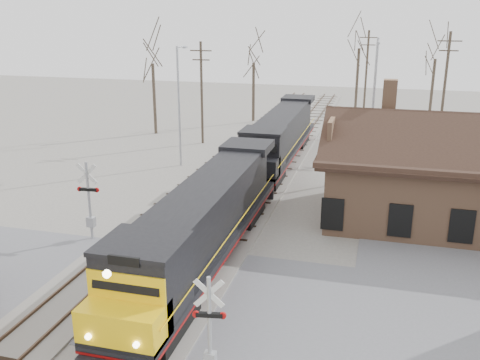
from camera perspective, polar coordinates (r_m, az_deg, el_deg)
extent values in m
plane|color=gray|center=(23.69, -6.02, -12.07)|extent=(140.00, 140.00, 0.00)
cube|color=slate|center=(23.69, -6.02, -12.04)|extent=(60.00, 9.00, 0.03)
cube|color=gray|center=(36.87, 2.29, -0.86)|extent=(3.40, 90.00, 0.12)
cube|color=#473323|center=(37.00, 1.21, -0.61)|extent=(0.08, 90.00, 0.14)
cube|color=#473323|center=(36.70, 3.38, -0.79)|extent=(0.08, 90.00, 0.14)
cube|color=gray|center=(38.07, -4.33, -0.31)|extent=(3.40, 90.00, 0.12)
cube|color=#473323|center=(38.27, -5.35, -0.06)|extent=(0.08, 90.00, 0.14)
cube|color=#473323|center=(37.81, -3.31, -0.23)|extent=(0.08, 90.00, 0.14)
cube|color=#976B4E|center=(32.90, 21.92, -0.89)|extent=(14.00, 8.00, 4.00)
cube|color=black|center=(32.35, 22.33, 2.65)|extent=(15.20, 9.20, 0.30)
cube|color=black|center=(29.90, 23.03, 3.42)|extent=(15.00, 4.71, 2.66)
cube|color=black|center=(34.36, 22.10, 5.20)|extent=(15.00, 4.71, 2.66)
cube|color=#976B4E|center=(33.01, 15.64, 8.39)|extent=(0.80, 0.80, 2.20)
cube|color=black|center=(21.15, -8.94, -14.53)|extent=(2.32, 3.71, 0.93)
cube|color=black|center=(31.39, -0.08, -3.31)|extent=(2.32, 3.71, 0.93)
cube|color=black|center=(25.77, -3.61, -6.36)|extent=(2.78, 18.55, 0.32)
cube|color=maroon|center=(25.85, -3.60, -6.77)|extent=(2.80, 18.55, 0.11)
cube|color=black|center=(26.25, -2.87, -2.50)|extent=(2.41, 13.45, 2.60)
cube|color=black|center=(19.42, -10.25, -10.29)|extent=(2.78, 2.60, 2.60)
cube|color=yellow|center=(18.59, -12.22, -14.57)|extent=(2.78, 1.67, 1.30)
cylinder|color=#FFF2CC|center=(16.88, -14.02, -9.70)|extent=(0.26, 0.10, 0.26)
cube|color=black|center=(37.82, 2.69, 0.32)|extent=(2.32, 3.71, 0.93)
cube|color=black|center=(49.27, 5.74, 4.31)|extent=(2.32, 3.71, 0.93)
cube|color=black|center=(43.32, 4.43, 3.53)|extent=(2.78, 18.55, 0.32)
cube|color=maroon|center=(43.37, 4.43, 3.27)|extent=(2.80, 18.55, 0.11)
cube|color=black|center=(44.11, 4.76, 5.69)|extent=(2.41, 13.45, 2.60)
cube|color=black|center=(36.44, 2.45, 3.22)|extent=(2.78, 2.60, 2.60)
cube|color=black|center=(35.17, 1.87, 1.37)|extent=(2.78, 1.67, 1.30)
cube|color=black|center=(34.71, 1.49, -1.25)|extent=(2.60, 0.25, 0.93)
cylinder|color=#A5A8AD|center=(17.79, -3.25, -15.74)|extent=(0.13, 0.13, 3.82)
cube|color=silver|center=(17.09, -3.33, -11.98)|extent=(0.99, 0.21, 1.00)
cube|color=silver|center=(17.09, -3.33, -11.98)|extent=(0.99, 0.21, 1.00)
cube|color=black|center=(17.48, -3.29, -14.17)|extent=(0.87, 0.29, 0.14)
cylinder|color=#B20C0C|center=(17.54, -4.72, -14.07)|extent=(0.24, 0.12, 0.23)
cylinder|color=#B20C0C|center=(17.43, -1.84, -14.25)|extent=(0.24, 0.12, 0.23)
cube|color=#A5A8AD|center=(18.38, -3.19, -18.48)|extent=(0.38, 0.29, 0.48)
cylinder|color=#A5A8AD|center=(29.26, -15.79, -2.18)|extent=(0.15, 0.15, 4.28)
cube|color=silver|center=(28.81, -16.03, 0.63)|extent=(1.12, 0.14, 1.12)
cube|color=silver|center=(28.81, -16.03, 0.63)|extent=(1.12, 0.14, 1.12)
cube|color=black|center=(29.06, -15.89, -0.98)|extent=(0.97, 0.24, 0.16)
cylinder|color=#B20C0C|center=(28.86, -15.03, -1.04)|extent=(0.26, 0.10, 0.26)
cylinder|color=#B20C0C|center=(29.27, -16.74, -0.93)|extent=(0.26, 0.10, 0.26)
cube|color=#A5A8AD|center=(29.66, -15.60, -4.32)|extent=(0.43, 0.32, 0.54)
cylinder|color=#A5A8AD|center=(41.80, -6.53, 7.68)|extent=(0.18, 0.18, 9.24)
cylinder|color=#A5A8AD|center=(42.12, -6.28, 13.95)|extent=(0.12, 1.80, 0.12)
cube|color=#A5A8AD|center=(42.87, -5.88, 13.89)|extent=(0.25, 0.50, 0.12)
cylinder|color=#A5A8AD|center=(39.12, 13.96, 6.98)|extent=(0.18, 0.18, 9.74)
cylinder|color=#A5A8AD|center=(39.48, 14.52, 14.02)|extent=(0.12, 1.80, 0.12)
cube|color=#A5A8AD|center=(40.28, 14.53, 13.93)|extent=(0.25, 0.50, 0.12)
cylinder|color=#A5A8AD|center=(54.81, 14.14, 9.64)|extent=(0.18, 0.18, 9.35)
cylinder|color=#A5A8AD|center=(55.32, 14.52, 14.45)|extent=(0.12, 1.80, 0.12)
cube|color=#A5A8AD|center=(56.12, 14.53, 14.38)|extent=(0.25, 0.50, 0.12)
cylinder|color=#382D23|center=(49.19, -4.11, 9.18)|extent=(0.24, 0.24, 9.20)
cube|color=#382D23|center=(48.79, -4.21, 13.60)|extent=(2.00, 0.10, 0.10)
cube|color=#382D23|center=(48.85, -4.19, 12.66)|extent=(1.60, 0.10, 0.10)
cylinder|color=#382D23|center=(63.32, 13.30, 10.88)|extent=(0.24, 0.24, 9.77)
cube|color=#382D23|center=(63.02, 13.57, 14.56)|extent=(2.00, 0.10, 0.10)
cube|color=#382D23|center=(63.05, 13.51, 13.84)|extent=(1.60, 0.10, 0.10)
cylinder|color=#382D23|center=(50.34, 20.93, 8.81)|extent=(0.24, 0.24, 10.12)
cube|color=#382D23|center=(49.96, 21.47, 13.64)|extent=(2.00, 0.10, 0.10)
cube|color=#382D23|center=(50.00, 21.37, 12.73)|extent=(1.60, 0.10, 0.10)
cylinder|color=#382D23|center=(54.01, -9.12, 8.52)|extent=(0.32, 0.32, 6.91)
cylinder|color=#382D23|center=(59.31, 1.44, 9.29)|extent=(0.32, 0.32, 6.45)
cylinder|color=#382D23|center=(66.25, 12.37, 10.27)|extent=(0.32, 0.32, 7.62)
cylinder|color=#382D23|center=(64.16, 19.80, 9.05)|extent=(0.32, 0.32, 6.76)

